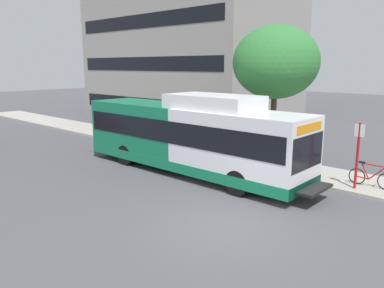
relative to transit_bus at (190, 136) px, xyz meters
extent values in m
plane|color=#4C4C51|center=(-3.69, 3.19, -1.70)|extent=(120.00, 120.00, 0.00)
cube|color=#A8A399|center=(3.31, 1.19, -1.63)|extent=(3.00, 56.00, 0.14)
cube|color=white|center=(0.00, -2.82, -0.02)|extent=(2.54, 5.80, 2.73)
cube|color=#14724C|center=(0.00, 2.98, -0.02)|extent=(2.54, 5.80, 2.73)
cube|color=#14724C|center=(0.00, 0.08, -1.16)|extent=(2.57, 11.60, 0.44)
cube|color=black|center=(0.00, 0.08, 0.35)|extent=(2.58, 11.25, 0.96)
cube|color=black|center=(0.00, -5.68, 0.15)|extent=(2.34, 0.10, 1.24)
cube|color=orange|center=(0.00, -5.69, 1.02)|extent=(1.91, 0.08, 0.32)
cube|color=white|center=(0.00, -1.37, 1.65)|extent=(2.16, 4.06, 0.60)
cube|color=black|center=(0.00, -6.07, -1.15)|extent=(1.78, 0.60, 0.10)
cylinder|color=black|center=(-1.13, -3.51, -1.20)|extent=(0.30, 1.00, 1.00)
cylinder|color=black|center=(1.13, -3.51, -1.20)|extent=(0.30, 1.00, 1.00)
cylinder|color=black|center=(-1.13, 3.27, -1.20)|extent=(0.30, 1.00, 1.00)
cylinder|color=black|center=(1.13, 3.27, -1.20)|extent=(0.30, 1.00, 1.00)
cylinder|color=red|center=(2.33, -6.66, -0.26)|extent=(0.10, 0.10, 2.60)
cube|color=white|center=(2.31, -6.66, 0.74)|extent=(0.04, 0.36, 0.48)
torus|color=black|center=(2.93, -6.52, -1.23)|extent=(0.04, 0.66, 0.66)
cylinder|color=#B2191E|center=(2.93, -7.27, -0.96)|extent=(0.05, 0.64, 0.64)
cylinder|color=#B2191E|center=(2.93, -6.82, -0.96)|extent=(0.05, 0.34, 0.62)
cylinder|color=#B2191E|center=(2.93, -7.12, -0.66)|extent=(0.05, 0.90, 0.05)
cylinder|color=#B2191E|center=(2.93, -6.74, -1.25)|extent=(0.05, 0.45, 0.08)
cube|color=black|center=(2.93, -6.67, -0.62)|extent=(0.12, 0.24, 0.06)
cylinder|color=#4C3823|center=(4.06, -1.92, 0.10)|extent=(0.28, 0.28, 3.32)
ellipsoid|color=#337A38|center=(4.06, -1.92, 3.31)|extent=(4.15, 4.15, 3.53)
cube|color=black|center=(13.68, 12.53, -0.04)|extent=(11.17, 16.41, 1.10)
cube|color=black|center=(13.68, 12.53, 3.29)|extent=(11.17, 16.41, 1.10)
cube|color=black|center=(13.68, 12.53, 6.62)|extent=(11.17, 16.41, 1.10)
camera|label=1|loc=(-12.39, -11.42, 3.16)|focal=35.22mm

